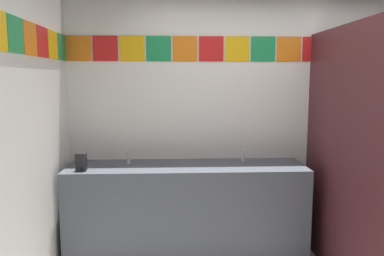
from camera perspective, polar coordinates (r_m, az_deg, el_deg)
name	(u,v)px	position (r m, az deg, el deg)	size (l,w,h in m)	color
wall_back	(261,111)	(3.84, 10.53, 2.56)	(3.87, 0.09, 2.74)	white
vanity_counter	(187,210)	(3.63, -0.83, -12.52)	(2.23, 0.57, 0.90)	#4C515B
faucet_left	(128,158)	(3.60, -9.81, -4.64)	(0.04, 0.10, 0.14)	silver
faucet_right	(243,157)	(3.64, 7.95, -4.49)	(0.04, 0.10, 0.14)	silver
soap_dispenser	(81,162)	(3.42, -16.73, -5.05)	(0.09, 0.09, 0.16)	black
stall_divider	(379,164)	(3.12, 26.89, -5.01)	(0.92, 1.56, 2.14)	#471E23
toilet	(378,226)	(4.07, 26.75, -13.36)	(0.39, 0.49, 0.74)	white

